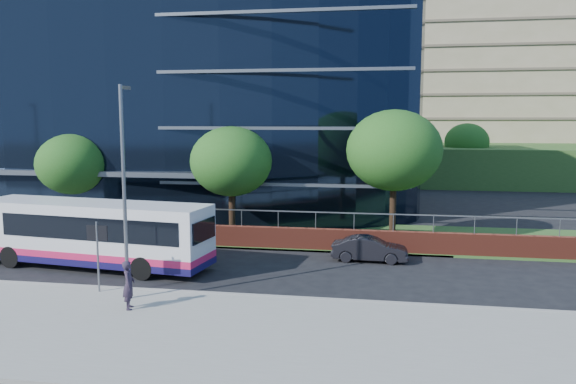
% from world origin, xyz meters
% --- Properties ---
extents(ground, '(200.00, 200.00, 0.00)m').
position_xyz_m(ground, '(0.00, 0.00, 0.00)').
color(ground, black).
rests_on(ground, ground).
extents(kerb, '(80.00, 0.25, 0.16)m').
position_xyz_m(kerb, '(0.00, -1.00, 0.08)').
color(kerb, gray).
rests_on(kerb, ground).
extents(yellow_line_outer, '(80.00, 0.08, 0.01)m').
position_xyz_m(yellow_line_outer, '(0.00, -0.80, 0.01)').
color(yellow_line_outer, gold).
rests_on(yellow_line_outer, ground).
extents(yellow_line_inner, '(80.00, 0.08, 0.01)m').
position_xyz_m(yellow_line_inner, '(0.00, -0.65, 0.01)').
color(yellow_line_inner, gold).
rests_on(yellow_line_inner, ground).
extents(far_forecourt, '(50.00, 8.00, 0.10)m').
position_xyz_m(far_forecourt, '(-6.00, 11.00, 0.05)').
color(far_forecourt, gray).
rests_on(far_forecourt, ground).
extents(grass_verge, '(36.00, 8.00, 0.12)m').
position_xyz_m(grass_verge, '(24.00, 11.00, 0.06)').
color(grass_verge, '#2D511E').
rests_on(grass_verge, ground).
extents(glass_office, '(44.00, 23.10, 16.00)m').
position_xyz_m(glass_office, '(-4.00, 20.85, 8.00)').
color(glass_office, black).
rests_on(glass_office, ground).
extents(retaining_wall, '(34.00, 0.40, 2.11)m').
position_xyz_m(retaining_wall, '(20.00, 7.30, 0.61)').
color(retaining_wall, maroon).
rests_on(retaining_wall, ground).
extents(apartment_block, '(60.00, 42.00, 30.00)m').
position_xyz_m(apartment_block, '(32.00, 57.21, 11.11)').
color(apartment_block, '#2D511E').
rests_on(apartment_block, ground).
extents(street_sign, '(0.85, 0.09, 2.80)m').
position_xyz_m(street_sign, '(4.50, -1.59, 2.15)').
color(street_sign, slate).
rests_on(street_sign, pavement_near).
extents(tree_far_b, '(4.29, 4.29, 6.05)m').
position_xyz_m(tree_far_b, '(-3.00, 9.50, 4.21)').
color(tree_far_b, black).
rests_on(tree_far_b, ground).
extents(tree_far_c, '(4.62, 4.62, 6.51)m').
position_xyz_m(tree_far_c, '(7.00, 9.00, 4.54)').
color(tree_far_c, black).
rests_on(tree_far_c, ground).
extents(tree_far_d, '(5.28, 5.28, 7.44)m').
position_xyz_m(tree_far_d, '(16.00, 10.00, 5.19)').
color(tree_far_d, black).
rests_on(tree_far_d, ground).
extents(tree_dist_e, '(4.62, 4.62, 6.51)m').
position_xyz_m(tree_dist_e, '(24.00, 40.00, 4.54)').
color(tree_dist_e, black).
rests_on(tree_dist_e, ground).
extents(streetlight_east, '(0.15, 0.77, 8.00)m').
position_xyz_m(streetlight_east, '(6.00, -2.17, 4.44)').
color(streetlight_east, slate).
rests_on(streetlight_east, pavement_near).
extents(city_bus, '(11.60, 4.01, 3.08)m').
position_xyz_m(city_bus, '(2.27, 2.24, 1.63)').
color(city_bus, silver).
rests_on(city_bus, ground).
extents(parked_car, '(3.71, 1.38, 1.21)m').
position_xyz_m(parked_car, '(14.87, 5.64, 0.60)').
color(parked_car, black).
rests_on(parked_car, ground).
extents(pedestrian, '(0.60, 0.74, 1.76)m').
position_xyz_m(pedestrian, '(6.58, -3.30, 1.03)').
color(pedestrian, '#2A2030').
rests_on(pedestrian, pavement_near).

